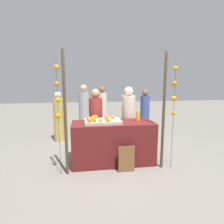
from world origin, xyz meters
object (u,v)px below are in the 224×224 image
object	(u,v)px
stall_counter	(113,142)
chalkboard_sign	(127,159)
juice_bottle	(138,116)
orange_1	(90,120)
vendor_left	(96,124)
orange_0	(108,118)
vendor_right	(128,122)

from	to	relation	value
stall_counter	chalkboard_sign	bearing A→B (deg)	-69.06
stall_counter	juice_bottle	world-z (taller)	juice_bottle
orange_1	vendor_left	bearing A→B (deg)	77.37
stall_counter	orange_1	size ratio (longest dim) A/B	21.39
orange_0	juice_bottle	bearing A→B (deg)	10.34
orange_0	juice_bottle	world-z (taller)	juice_bottle
orange_1	vendor_right	size ratio (longest dim) A/B	0.05
orange_1	chalkboard_sign	xyz separation A→B (m)	(0.70, -0.30, -0.74)
stall_counter	orange_0	size ratio (longest dim) A/B	20.76
vendor_left	vendor_right	size ratio (longest dim) A/B	0.97
chalkboard_sign	vendor_right	world-z (taller)	vendor_right
juice_bottle	chalkboard_sign	distance (m)	1.01
stall_counter	vendor_left	size ratio (longest dim) A/B	1.10
vendor_left	juice_bottle	bearing A→B (deg)	-30.03
stall_counter	vendor_left	xyz separation A→B (m)	(-0.33, 0.58, 0.29)
orange_0	chalkboard_sign	bearing A→B (deg)	-53.68
orange_1	vendor_right	world-z (taller)	vendor_right
orange_1	stall_counter	bearing A→B (deg)	21.43
orange_1	vendor_right	xyz separation A→B (m)	(0.99, 0.79, -0.24)
stall_counter	vendor_right	xyz separation A→B (m)	(0.48, 0.59, 0.31)
stall_counter	chalkboard_sign	size ratio (longest dim) A/B	3.21
vendor_right	vendor_left	bearing A→B (deg)	-179.11
juice_bottle	vendor_right	distance (m)	0.60
orange_1	vendor_right	distance (m)	1.29
vendor_left	vendor_right	distance (m)	0.81
orange_1	vendor_left	distance (m)	0.84
stall_counter	orange_1	bearing A→B (deg)	-158.57
stall_counter	juice_bottle	distance (m)	0.81
chalkboard_sign	orange_0	bearing A→B (deg)	126.32
orange_0	juice_bottle	size ratio (longest dim) A/B	0.35
vendor_right	chalkboard_sign	bearing A→B (deg)	-104.86
juice_bottle	chalkboard_sign	xyz separation A→B (m)	(-0.38, -0.56, -0.76)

